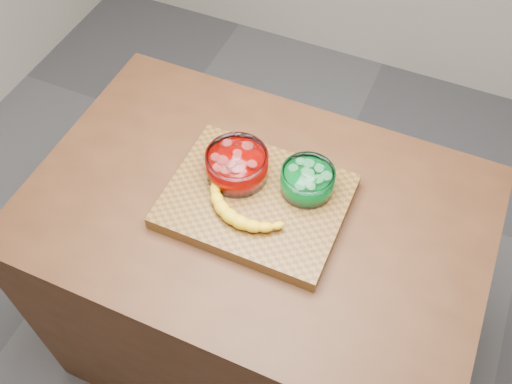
% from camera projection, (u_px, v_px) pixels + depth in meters
% --- Properties ---
extents(ground, '(3.50, 3.50, 0.00)m').
position_uv_depth(ground, '(256.00, 340.00, 2.20)').
color(ground, '#515155').
rests_on(ground, ground).
extents(counter, '(1.20, 0.80, 0.90)m').
position_uv_depth(counter, '(256.00, 286.00, 1.84)').
color(counter, '#4C2A16').
rests_on(counter, ground).
extents(cutting_board, '(0.45, 0.35, 0.04)m').
position_uv_depth(cutting_board, '(256.00, 201.00, 1.46)').
color(cutting_board, brown).
rests_on(cutting_board, counter).
extents(bowl_red, '(0.16, 0.16, 0.08)m').
position_uv_depth(bowl_red, '(237.00, 165.00, 1.46)').
color(bowl_red, white).
rests_on(bowl_red, cutting_board).
extents(bowl_green, '(0.14, 0.14, 0.06)m').
position_uv_depth(bowl_green, '(307.00, 180.00, 1.44)').
color(bowl_green, white).
rests_on(bowl_green, cutting_board).
extents(banana, '(0.26, 0.15, 0.04)m').
position_uv_depth(banana, '(244.00, 206.00, 1.41)').
color(banana, yellow).
rests_on(banana, cutting_board).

